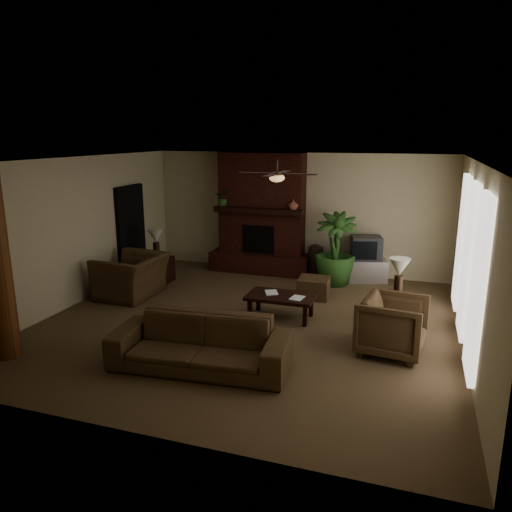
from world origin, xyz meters
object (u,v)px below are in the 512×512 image
(floor_plant, at_px, (334,264))
(side_table_left, at_px, (160,270))
(lamp_right, at_px, (399,270))
(tv_stand, at_px, (367,270))
(sofa, at_px, (200,335))
(floor_vase, at_px, (315,258))
(ottoman, at_px, (314,288))
(lamp_left, at_px, (156,238))
(armchair_right, at_px, (393,323))
(side_table_right, at_px, (395,310))
(coffee_table, at_px, (281,298))
(armchair_left, at_px, (131,269))

(floor_plant, distance_m, side_table_left, 3.86)
(lamp_right, bearing_deg, tv_stand, 106.66)
(sofa, xyz_separation_m, lamp_right, (2.54, 2.45, 0.51))
(floor_vase, relative_size, lamp_right, 1.18)
(sofa, distance_m, floor_plant, 4.69)
(ottoman, distance_m, lamp_left, 3.62)
(ottoman, bearing_deg, armchair_right, -52.99)
(sofa, xyz_separation_m, floor_plant, (1.13, 4.55, -0.05))
(ottoman, relative_size, tv_stand, 0.71)
(side_table_right, bearing_deg, coffee_table, -171.65)
(sofa, xyz_separation_m, floor_vase, (0.62, 4.97, -0.06))
(ottoman, bearing_deg, armchair_left, -162.85)
(armchair_right, xyz_separation_m, floor_plant, (-1.40, 3.21, -0.04))
(ottoman, height_order, lamp_left, lamp_left)
(armchair_right, xyz_separation_m, side_table_right, (-0.01, 1.15, -0.21))
(floor_vase, bearing_deg, lamp_right, -52.62)
(coffee_table, height_order, side_table_right, side_table_right)
(coffee_table, distance_m, floor_vase, 2.77)
(lamp_right, bearing_deg, armchair_right, -90.59)
(floor_vase, bearing_deg, tv_stand, 0.64)
(armchair_right, relative_size, floor_vase, 1.25)
(floor_vase, height_order, lamp_right, lamp_right)
(coffee_table, bearing_deg, side_table_left, 157.53)
(sofa, distance_m, floor_vase, 5.01)
(coffee_table, height_order, ottoman, coffee_table)
(armchair_left, bearing_deg, ottoman, 108.77)
(floor_vase, relative_size, lamp_left, 1.18)
(side_table_left, distance_m, lamp_right, 5.28)
(armchair_left, xyz_separation_m, floor_vase, (3.24, 2.54, -0.13))
(floor_vase, relative_size, side_table_right, 1.40)
(coffee_table, xyz_separation_m, tv_stand, (1.22, 2.78, -0.12))
(tv_stand, relative_size, lamp_right, 1.31)
(ottoman, height_order, side_table_right, side_table_right)
(sofa, xyz_separation_m, coffee_table, (0.56, 2.20, -0.11))
(floor_vase, height_order, side_table_right, floor_vase)
(lamp_right, bearing_deg, side_table_right, 119.44)
(armchair_left, height_order, side_table_right, armchair_left)
(sofa, xyz_separation_m, side_table_right, (2.52, 2.49, -0.21))
(armchair_left, xyz_separation_m, side_table_left, (0.04, 1.08, -0.29))
(floor_plant, xyz_separation_m, lamp_left, (-3.76, -1.09, 0.56))
(armchair_left, xyz_separation_m, floor_plant, (3.75, 2.12, -0.12))
(floor_vase, xyz_separation_m, side_table_left, (-3.21, -1.47, -0.16))
(tv_stand, relative_size, lamp_left, 1.31)
(armchair_right, distance_m, side_table_left, 5.56)
(armchair_right, distance_m, floor_plant, 3.51)
(floor_plant, relative_size, side_table_right, 2.87)
(side_table_left, relative_size, lamp_left, 0.85)
(armchair_left, height_order, floor_plant, armchair_left)
(armchair_right, height_order, tv_stand, armchair_right)
(side_table_left, bearing_deg, armchair_right, -22.94)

